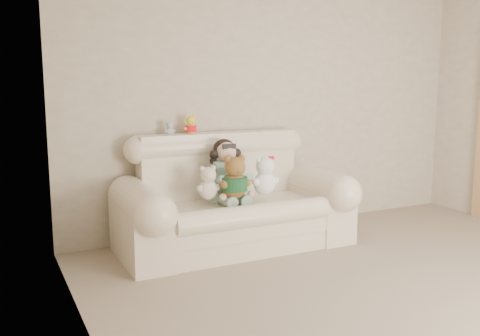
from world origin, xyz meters
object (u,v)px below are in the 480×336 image
Objects in this scene: cream_teddy at (208,179)px; sofa at (235,192)px; seated_child at (226,170)px; brown_teddy at (235,173)px; white_cat at (265,172)px.

sofa is at bearing 0.00° from cream_teddy.
sofa reaches higher than seated_child.
seated_child reaches higher than brown_teddy.
sofa is 6.12× the size of cream_teddy.
sofa is 4.72× the size of brown_teddy.
white_cat is at bearing -48.60° from seated_child.
cream_teddy is at bearing 173.21° from white_cat.
sofa is 0.22m from seated_child.
brown_teddy is at bearing -178.49° from white_cat.
seated_child is at bearing 17.47° from cream_teddy.
sofa reaches higher than brown_teddy.
seated_child is 1.70× the size of cream_teddy.
seated_child is 0.24m from brown_teddy.
brown_teddy is (-0.08, -0.16, 0.21)m from sofa.
seated_child is (-0.05, 0.08, 0.20)m from sofa.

